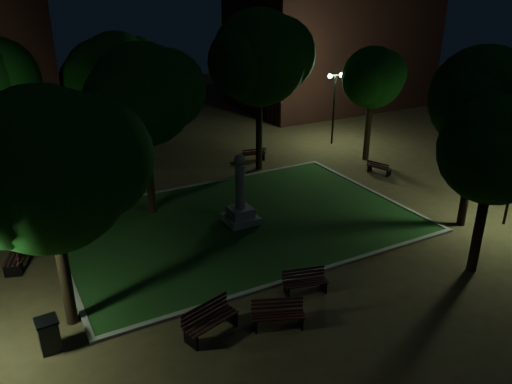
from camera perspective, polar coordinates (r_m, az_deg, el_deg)
ground at (r=20.99m, az=0.72°, el=-5.71°), size 80.00×80.00×0.00m
lawn at (r=22.54m, az=-1.77°, el=-3.50°), size 15.00×10.00×0.08m
lawn_kerb at (r=22.53m, az=-1.77°, el=-3.45°), size 15.40×10.40×0.12m
monument at (r=22.15m, az=-1.80°, el=-1.37°), size 1.40×1.40×3.20m
building_far at (r=45.28m, az=8.61°, el=17.40°), size 16.00×10.00×12.00m
tree_west at (r=15.13m, az=-22.40°, el=2.38°), size 5.87×4.79×7.57m
tree_north_wl at (r=26.38m, az=-16.70°, el=12.34°), size 4.78×3.90×7.63m
tree_north_er at (r=27.66m, az=0.60°, el=15.08°), size 6.36×5.19×8.92m
tree_ne at (r=30.33m, az=13.31°, el=12.60°), size 4.38×3.58×6.78m
tree_east at (r=22.58m, az=24.63°, el=9.71°), size 5.24×4.28×7.84m
tree_se at (r=18.96m, az=25.74°, el=4.33°), size 4.64×3.79×6.64m
tree_far_north at (r=31.13m, az=-15.37°, el=13.32°), size 5.40×4.41×7.55m
tree_extra at (r=22.34m, az=-12.57°, el=10.79°), size 5.50×4.49×7.83m
lamppost_ne at (r=33.50m, az=8.96°, el=10.83°), size 1.18×0.28×4.69m
bench_near_left at (r=16.07m, az=2.53°, el=-13.82°), size 1.73×1.15×0.90m
bench_near_right at (r=17.71m, az=5.59°, el=-10.19°), size 1.63×0.91×0.85m
bench_west_near at (r=15.81m, az=-5.34°, el=-14.42°), size 1.91×1.12×0.99m
bench_left_side at (r=21.11m, az=-25.46°, el=-6.51°), size 1.17×1.91×0.99m
bench_right_side at (r=29.06m, az=13.86°, el=2.66°), size 0.90×1.46×0.76m
bench_far_side at (r=30.38m, az=-0.34°, el=4.28°), size 1.57×0.76×0.83m
trash_bin at (r=16.28m, az=-22.60°, el=-14.81°), size 0.65×0.65×1.06m
bicycle at (r=22.42m, az=-25.63°, el=-4.74°), size 1.95×1.64×1.00m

